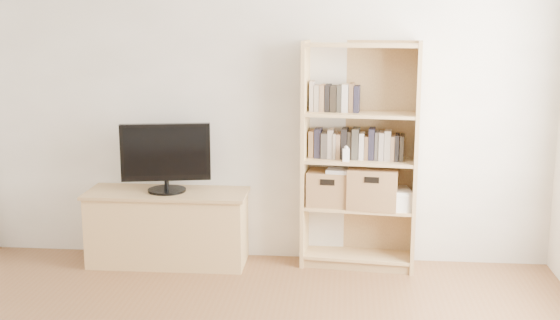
# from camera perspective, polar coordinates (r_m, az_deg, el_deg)

# --- Properties ---
(back_wall) EXTENTS (4.50, 0.02, 2.60)m
(back_wall) POSITION_cam_1_polar(r_m,az_deg,el_deg) (5.49, -1.41, 5.13)
(back_wall) COLOR beige
(back_wall) RESTS_ON floor
(tv_stand) EXTENTS (1.22, 0.47, 0.56)m
(tv_stand) POSITION_cam_1_polar(r_m,az_deg,el_deg) (5.62, -9.07, -5.53)
(tv_stand) COLOR tan
(tv_stand) RESTS_ON floor
(bookshelf) EXTENTS (0.90, 0.40, 1.74)m
(bookshelf) POSITION_cam_1_polar(r_m,az_deg,el_deg) (5.37, 6.51, 0.27)
(bookshelf) COLOR tan
(bookshelf) RESTS_ON floor
(television) EXTENTS (0.69, 0.18, 0.54)m
(television) POSITION_cam_1_polar(r_m,az_deg,el_deg) (5.48, -9.27, 0.22)
(television) COLOR black
(television) RESTS_ON tv_stand
(books_row_mid) EXTENTS (0.86, 0.29, 0.23)m
(books_row_mid) POSITION_cam_1_polar(r_m,az_deg,el_deg) (5.37, 6.55, 1.29)
(books_row_mid) COLOR brown
(books_row_mid) RESTS_ON bookshelf
(books_row_upper) EXTENTS (0.36, 0.17, 0.19)m
(books_row_upper) POSITION_cam_1_polar(r_m,az_deg,el_deg) (5.34, 4.56, 4.94)
(books_row_upper) COLOR brown
(books_row_upper) RESTS_ON bookshelf
(baby_monitor) EXTENTS (0.05, 0.04, 0.10)m
(baby_monitor) POSITION_cam_1_polar(r_m,az_deg,el_deg) (5.28, 5.39, 0.41)
(baby_monitor) COLOR white
(baby_monitor) RESTS_ON bookshelf
(basket_left) EXTENTS (0.35, 0.29, 0.27)m
(basket_left) POSITION_cam_1_polar(r_m,az_deg,el_deg) (5.44, 4.01, -2.25)
(basket_left) COLOR #A07948
(basket_left) RESTS_ON bookshelf
(basket_right) EXTENTS (0.41, 0.35, 0.31)m
(basket_right) POSITION_cam_1_polar(r_m,az_deg,el_deg) (5.41, 7.58, -2.21)
(basket_right) COLOR #A07948
(basket_right) RESTS_ON bookshelf
(laptop) EXTENTS (0.38, 0.29, 0.03)m
(laptop) POSITION_cam_1_polar(r_m,az_deg,el_deg) (5.39, 5.80, -0.81)
(laptop) COLOR silver
(laptop) RESTS_ON basket_left
(magazine_stack) EXTENTS (0.22, 0.29, 0.12)m
(magazine_stack) POSITION_cam_1_polar(r_m,az_deg,el_deg) (5.43, 9.59, -3.23)
(magazine_stack) COLOR silver
(magazine_stack) RESTS_ON bookshelf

